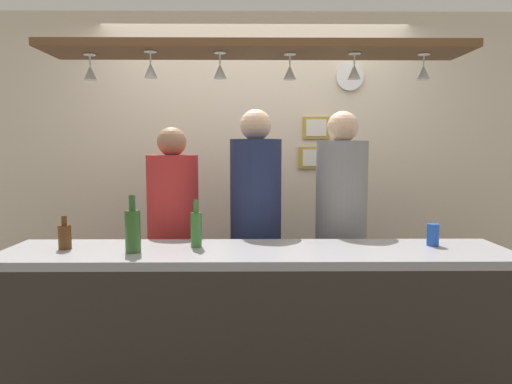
{
  "coord_description": "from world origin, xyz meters",
  "views": [
    {
      "loc": [
        -0.03,
        -2.75,
        1.5
      ],
      "look_at": [
        0.0,
        0.1,
        1.22
      ],
      "focal_mm": 32.1,
      "sensor_mm": 36.0,
      "label": 1
    }
  ],
  "objects_px": {
    "picture_frame_lower_pair": "(316,158)",
    "person_left_red_shirt": "(173,225)",
    "bottle_beer_brown_stubby": "(65,236)",
    "wall_clock": "(350,77)",
    "drink_can": "(433,235)",
    "bottle_champagne_green": "(133,230)",
    "picture_frame_upper_small": "(316,128)",
    "bottle_beer_green_import": "(196,228)",
    "person_middle_navy_shirt": "(255,214)",
    "person_right_grey_shirt": "(341,215)"
  },
  "relations": [
    {
      "from": "person_right_grey_shirt",
      "to": "bottle_beer_green_import",
      "type": "relative_size",
      "value": 6.69
    },
    {
      "from": "person_middle_navy_shirt",
      "to": "person_right_grey_shirt",
      "type": "height_order",
      "value": "person_middle_navy_shirt"
    },
    {
      "from": "picture_frame_upper_small",
      "to": "wall_clock",
      "type": "bearing_deg",
      "value": -1.32
    },
    {
      "from": "person_right_grey_shirt",
      "to": "bottle_beer_green_import",
      "type": "xyz_separation_m",
      "value": [
        -0.9,
        -0.56,
        0.01
      ]
    },
    {
      "from": "picture_frame_upper_small",
      "to": "drink_can",
      "type": "bearing_deg",
      "value": -70.44
    },
    {
      "from": "bottle_beer_brown_stubby",
      "to": "wall_clock",
      "type": "xyz_separation_m",
      "value": [
        1.8,
        1.38,
        1.04
      ]
    },
    {
      "from": "bottle_champagne_green",
      "to": "picture_frame_lower_pair",
      "type": "relative_size",
      "value": 1.0
    },
    {
      "from": "bottle_champagne_green",
      "to": "bottle_beer_green_import",
      "type": "bearing_deg",
      "value": 21.3
    },
    {
      "from": "person_middle_navy_shirt",
      "to": "drink_can",
      "type": "bearing_deg",
      "value": -28.76
    },
    {
      "from": "person_left_red_shirt",
      "to": "picture_frame_lower_pair",
      "type": "xyz_separation_m",
      "value": [
        1.06,
        0.78,
        0.43
      ]
    },
    {
      "from": "person_left_red_shirt",
      "to": "picture_frame_upper_small",
      "type": "bearing_deg",
      "value": 36.5
    },
    {
      "from": "bottle_champagne_green",
      "to": "wall_clock",
      "type": "xyz_separation_m",
      "value": [
        1.42,
        1.46,
        1.0
      ]
    },
    {
      "from": "person_left_red_shirt",
      "to": "bottle_beer_brown_stubby",
      "type": "distance_m",
      "value": 0.77
    },
    {
      "from": "drink_can",
      "to": "picture_frame_lower_pair",
      "type": "height_order",
      "value": "picture_frame_lower_pair"
    },
    {
      "from": "bottle_beer_green_import",
      "to": "wall_clock",
      "type": "height_order",
      "value": "wall_clock"
    },
    {
      "from": "bottle_beer_green_import",
      "to": "bottle_champagne_green",
      "type": "height_order",
      "value": "bottle_champagne_green"
    },
    {
      "from": "bottle_beer_green_import",
      "to": "picture_frame_lower_pair",
      "type": "distance_m",
      "value": 1.63
    },
    {
      "from": "person_right_grey_shirt",
      "to": "picture_frame_lower_pair",
      "type": "xyz_separation_m",
      "value": [
        -0.06,
        0.78,
        0.36
      ]
    },
    {
      "from": "person_middle_navy_shirt",
      "to": "bottle_champagne_green",
      "type": "xyz_separation_m",
      "value": [
        -0.64,
        -0.69,
        0.02
      ]
    },
    {
      "from": "drink_can",
      "to": "wall_clock",
      "type": "xyz_separation_m",
      "value": [
        -0.2,
        1.32,
        1.05
      ]
    },
    {
      "from": "bottle_beer_green_import",
      "to": "drink_can",
      "type": "relative_size",
      "value": 2.13
    },
    {
      "from": "drink_can",
      "to": "person_left_red_shirt",
      "type": "bearing_deg",
      "value": 160.59
    },
    {
      "from": "picture_frame_lower_pair",
      "to": "person_right_grey_shirt",
      "type": "bearing_deg",
      "value": -85.57
    },
    {
      "from": "bottle_champagne_green",
      "to": "picture_frame_upper_small",
      "type": "height_order",
      "value": "picture_frame_upper_small"
    },
    {
      "from": "bottle_beer_brown_stubby",
      "to": "bottle_beer_green_import",
      "type": "height_order",
      "value": "bottle_beer_green_import"
    },
    {
      "from": "person_left_red_shirt",
      "to": "bottle_champagne_green",
      "type": "relative_size",
      "value": 5.45
    },
    {
      "from": "drink_can",
      "to": "bottle_champagne_green",
      "type": "bearing_deg",
      "value": -174.79
    },
    {
      "from": "bottle_beer_green_import",
      "to": "drink_can",
      "type": "bearing_deg",
      "value": 1.13
    },
    {
      "from": "picture_frame_upper_small",
      "to": "wall_clock",
      "type": "xyz_separation_m",
      "value": [
        0.27,
        -0.01,
        0.41
      ]
    },
    {
      "from": "bottle_beer_brown_stubby",
      "to": "bottle_champagne_green",
      "type": "distance_m",
      "value": 0.4
    },
    {
      "from": "person_left_red_shirt",
      "to": "picture_frame_lower_pair",
      "type": "height_order",
      "value": "person_left_red_shirt"
    },
    {
      "from": "person_right_grey_shirt",
      "to": "drink_can",
      "type": "bearing_deg",
      "value": -53.05
    },
    {
      "from": "person_right_grey_shirt",
      "to": "bottle_beer_green_import",
      "type": "bearing_deg",
      "value": -147.94
    },
    {
      "from": "person_left_red_shirt",
      "to": "wall_clock",
      "type": "bearing_deg",
      "value": 30.33
    },
    {
      "from": "person_middle_navy_shirt",
      "to": "person_left_red_shirt",
      "type": "bearing_deg",
      "value": 180.0
    },
    {
      "from": "wall_clock",
      "to": "person_middle_navy_shirt",
      "type": "bearing_deg",
      "value": -135.14
    },
    {
      "from": "person_left_red_shirt",
      "to": "bottle_beer_green_import",
      "type": "height_order",
      "value": "person_left_red_shirt"
    },
    {
      "from": "person_right_grey_shirt",
      "to": "bottle_champagne_green",
      "type": "height_order",
      "value": "person_right_grey_shirt"
    },
    {
      "from": "bottle_beer_green_import",
      "to": "wall_clock",
      "type": "distance_m",
      "value": 2.01
    },
    {
      "from": "bottle_beer_brown_stubby",
      "to": "bottle_beer_green_import",
      "type": "bearing_deg",
      "value": 3.3
    },
    {
      "from": "person_right_grey_shirt",
      "to": "picture_frame_upper_small",
      "type": "bearing_deg",
      "value": 94.72
    },
    {
      "from": "bottle_beer_brown_stubby",
      "to": "bottle_beer_green_import",
      "type": "relative_size",
      "value": 0.69
    },
    {
      "from": "bottle_beer_green_import",
      "to": "picture_frame_upper_small",
      "type": "distance_m",
      "value": 1.7
    },
    {
      "from": "picture_frame_upper_small",
      "to": "picture_frame_lower_pair",
      "type": "xyz_separation_m",
      "value": [
        0.0,
        0.0,
        -0.25
      ]
    },
    {
      "from": "picture_frame_upper_small",
      "to": "wall_clock",
      "type": "height_order",
      "value": "wall_clock"
    },
    {
      "from": "person_middle_navy_shirt",
      "to": "person_right_grey_shirt",
      "type": "bearing_deg",
      "value": 0.0
    },
    {
      "from": "person_right_grey_shirt",
      "to": "picture_frame_upper_small",
      "type": "relative_size",
      "value": 7.91
    },
    {
      "from": "bottle_beer_green_import",
      "to": "drink_can",
      "type": "distance_m",
      "value": 1.31
    },
    {
      "from": "bottle_beer_brown_stubby",
      "to": "wall_clock",
      "type": "distance_m",
      "value": 2.5
    },
    {
      "from": "picture_frame_lower_pair",
      "to": "person_left_red_shirt",
      "type": "bearing_deg",
      "value": -143.61
    }
  ]
}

